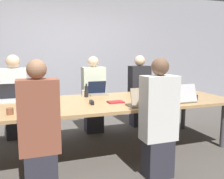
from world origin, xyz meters
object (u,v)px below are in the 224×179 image
(cup_far_center, at_px, (85,93))
(cup_near_right, at_px, (195,98))
(bottle_near_midright, at_px, (156,95))
(stapler, at_px, (92,102))
(laptop_far_right, at_px, (149,89))
(cup_near_midright, at_px, (160,101))
(laptop_far_left, at_px, (11,96))
(bottle_far_center, at_px, (86,91))
(laptop_near_left, at_px, (34,108))
(person_far_right, at_px, (139,92))
(person_near_midright, at_px, (159,121))
(cup_far_right, at_px, (138,91))
(person_near_left, at_px, (39,131))
(person_far_left, at_px, (15,98))
(cup_near_left, at_px, (10,111))
(laptop_far_center, at_px, (98,91))
(laptop_near_midright, at_px, (142,101))
(laptop_near_right, at_px, (184,97))
(person_far_center, at_px, (94,96))

(cup_far_center, height_order, cup_near_right, cup_far_center)
(bottle_near_midright, bearing_deg, stapler, 166.76)
(laptop_far_right, relative_size, cup_near_midright, 3.54)
(laptop_far_left, distance_m, laptop_far_right, 2.28)
(bottle_far_center, bearing_deg, laptop_near_left, -132.38)
(person_far_right, bearing_deg, person_near_midright, -109.44)
(cup_far_right, distance_m, cup_near_midright, 0.87)
(person_near_left, bearing_deg, stapler, -134.21)
(laptop_far_left, bearing_deg, person_far_right, 12.00)
(person_far_left, relative_size, person_near_midright, 1.02)
(cup_near_left, xyz_separation_m, stapler, (1.04, 0.26, -0.01))
(laptop_far_left, height_order, cup_far_center, laptop_far_left)
(laptop_far_right, height_order, cup_near_right, laptop_far_right)
(laptop_far_left, relative_size, person_near_left, 0.26)
(bottle_far_center, bearing_deg, bottle_near_midright, -43.61)
(laptop_far_left, distance_m, person_far_left, 0.53)
(laptop_far_left, bearing_deg, laptop_far_center, 3.57)
(person_far_left, distance_m, cup_near_right, 2.91)
(laptop_near_midright, bearing_deg, laptop_near_right, -175.88)
(person_near_left, bearing_deg, person_near_midright, 177.17)
(laptop_near_midright, height_order, laptop_far_center, laptop_near_midright)
(laptop_far_right, relative_size, person_far_right, 0.24)
(laptop_far_left, height_order, laptop_far_center, laptop_far_left)
(laptop_far_right, height_order, bottle_far_center, laptop_far_right)
(cup_near_midright, relative_size, cup_far_center, 0.95)
(person_far_right, bearing_deg, stapler, -138.30)
(bottle_near_midright, bearing_deg, person_near_left, -161.10)
(person_far_center, distance_m, cup_near_right, 1.77)
(person_far_right, height_order, person_near_left, person_far_right)
(person_far_center, bearing_deg, cup_near_left, -136.12)
(laptop_far_right, bearing_deg, cup_near_midright, -109.68)
(cup_near_right, distance_m, cup_near_left, 2.57)
(cup_near_midright, bearing_deg, laptop_near_right, 2.36)
(stapler, bearing_deg, person_far_left, 136.70)
(laptop_far_center, relative_size, person_near_left, 0.22)
(person_near_left, bearing_deg, cup_far_right, -142.47)
(person_near_midright, xyz_separation_m, person_near_left, (-1.32, 0.07, -0.00))
(bottle_far_center, bearing_deg, cup_far_right, -2.45)
(laptop_far_left, xyz_separation_m, cup_near_left, (0.02, -0.89, -0.04))
(laptop_far_center, height_order, stapler, laptop_far_center)
(cup_near_left, bearing_deg, laptop_far_right, 21.47)
(laptop_far_left, xyz_separation_m, laptop_near_right, (2.34, -0.95, 0.00))
(person_far_right, xyz_separation_m, person_far_center, (-0.96, -0.09, -0.01))
(laptop_near_right, bearing_deg, laptop_far_right, -86.07)
(person_near_midright, height_order, laptop_near_right, person_near_midright)
(person_far_left, distance_m, laptop_near_midright, 2.22)
(person_near_midright, relative_size, stapler, 9.12)
(person_far_center, distance_m, cup_far_center, 0.48)
(person_far_left, bearing_deg, bottle_far_center, -27.61)
(person_far_center, xyz_separation_m, bottle_far_center, (-0.24, -0.46, 0.17))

